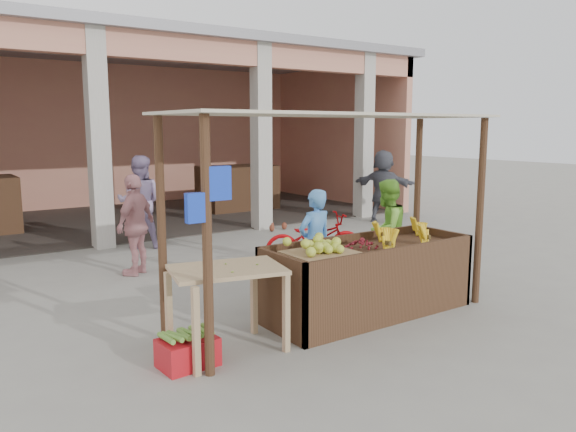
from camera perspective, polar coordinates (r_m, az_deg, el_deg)
ground at (r=6.66m, az=4.89°, el=-10.63°), size 60.00×60.00×0.00m
market_building at (r=14.35m, az=-18.41°, el=10.42°), size 14.40×6.40×4.20m
fruit_stall at (r=6.85m, az=8.19°, el=-6.61°), size 2.60×0.95×0.80m
stall_awning at (r=6.32m, az=4.68°, el=6.64°), size 4.09×1.35×2.39m
banana_heap at (r=7.11m, az=11.54°, el=-1.96°), size 1.15×0.63×0.21m
melon_tray at (r=6.26m, az=3.37°, el=-3.39°), size 0.75×0.65×0.20m
berry_heap at (r=6.72m, az=7.49°, el=-2.77°), size 0.45×0.36×0.14m
side_table at (r=5.58m, az=-6.19°, el=-6.64°), size 1.21×0.94×0.88m
papaya_pile at (r=5.52m, az=-6.24°, el=-4.23°), size 0.70×0.40×0.20m
red_crate at (r=5.52m, az=-10.15°, el=-13.48°), size 0.54×0.41×0.27m
plantain_bundle at (r=5.46m, az=-10.20°, el=-11.77°), size 0.40×0.28×0.08m
produce_sacks at (r=12.30m, az=-1.25°, el=-0.00°), size 0.81×0.76×0.62m
vendor_blue at (r=7.39m, az=2.75°, el=-2.44°), size 0.60×0.46×1.54m
vendor_green at (r=8.31m, az=9.98°, el=-1.16°), size 0.85×0.63×1.57m
motorcycle at (r=9.10m, az=2.64°, el=-2.32°), size 1.11×1.82×0.90m
shopper_b at (r=8.82m, az=-15.22°, el=-0.51°), size 1.08×1.00×1.65m
shopper_d at (r=13.46m, az=9.66°, el=3.21°), size 1.26×1.81×1.81m
shopper_f at (r=10.78m, az=-14.83°, el=1.83°), size 1.06×0.91×1.88m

